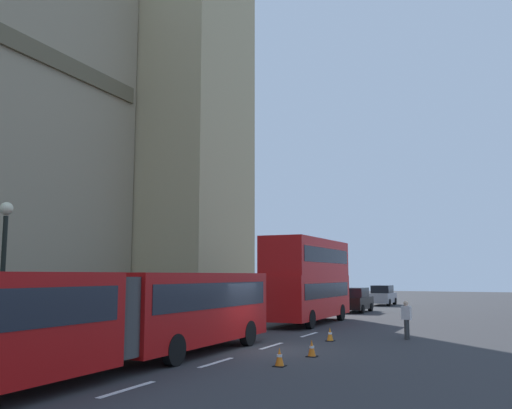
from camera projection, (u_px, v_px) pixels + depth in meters
name	position (u px, v px, depth m)	size (l,w,h in m)	color
ground_plane	(260.00, 350.00, 20.93)	(160.00, 160.00, 0.00)	#333335
lane_centre_marking	(178.00, 374.00, 15.71)	(25.20, 0.16, 0.01)	silver
articulated_bus	(100.00, 313.00, 15.80)	(18.36, 2.54, 2.90)	#B20F0F
double_decker_bus	(308.00, 277.00, 32.37)	(9.18, 2.54, 4.90)	red
sedan_lead	(356.00, 300.00, 42.10)	(4.40, 1.86, 1.85)	black
sedan_trailing	(383.00, 295.00, 51.55)	(4.40, 1.86, 1.85)	gray
traffic_cone_west	(279.00, 357.00, 17.07)	(0.36, 0.36, 0.58)	black
traffic_cone_middle	(312.00, 348.00, 19.10)	(0.36, 0.36, 0.58)	black
traffic_cone_east	(330.00, 334.00, 23.60)	(0.36, 0.36, 0.58)	black
street_lamp	(3.00, 268.00, 18.21)	(0.44, 0.44, 5.27)	black
pedestrian_near_cones	(406.00, 318.00, 24.31)	(0.36, 0.44, 1.69)	#333333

